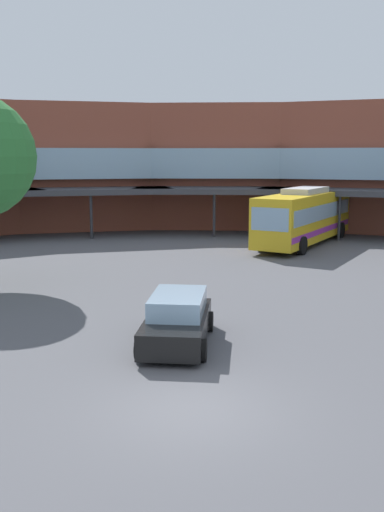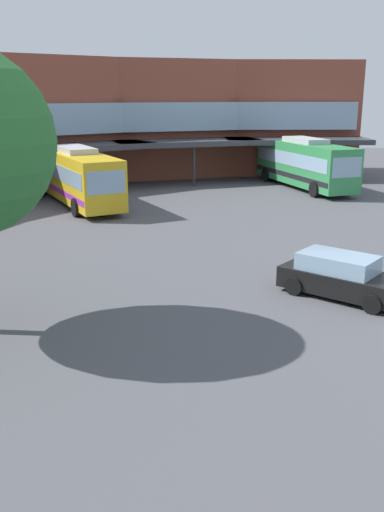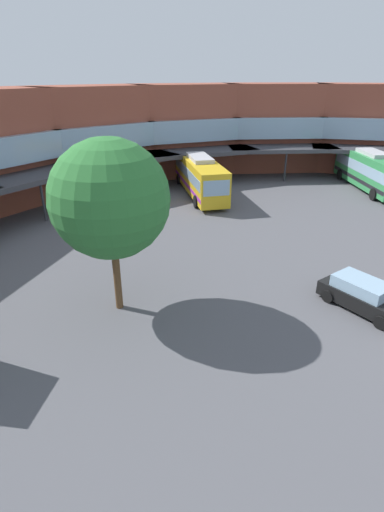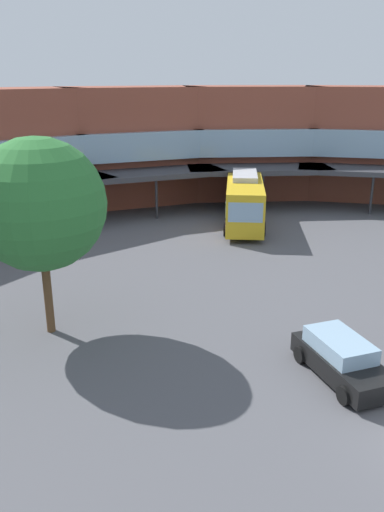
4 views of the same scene
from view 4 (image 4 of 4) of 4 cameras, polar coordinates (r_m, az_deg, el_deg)
The scene contains 4 objects.
station_building at distance 34.04m, azimuth -13.84°, elevation 8.80°, with size 75.75×33.76×9.66m.
bus_1 at distance 40.08m, azimuth 5.69°, elevation 6.43°, with size 10.23×10.52×3.69m.
parked_car at distance 20.49m, azimuth 15.94°, elevation -10.69°, with size 3.18×4.75×1.53m.
plaza_tree at distance 22.15m, azimuth -16.28°, elevation 5.36°, with size 5.47×5.47×8.43m.
Camera 4 is at (-14.31, -5.02, 10.71)m, focal length 36.80 mm.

